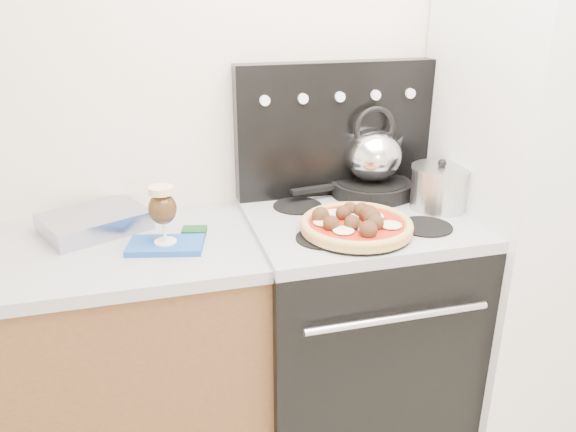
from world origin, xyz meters
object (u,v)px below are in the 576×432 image
object	(u,v)px
beer_glass	(163,215)
tea_kettle	(373,151)
stock_pot	(439,189)
base_cabinet	(46,379)
pizza	(357,223)
pizza_pan	(356,232)
skillet	(371,188)
stove_body	(353,332)
fridge	(535,193)
oven_mitt	(166,245)

from	to	relation	value
beer_glass	tea_kettle	size ratio (longest dim) A/B	0.79
beer_glass	stock_pot	distance (m)	0.98
base_cabinet	pizza	xyz separation A→B (m)	(1.04, -0.16, 0.53)
pizza_pan	base_cabinet	bearing A→B (deg)	171.29
beer_glass	base_cabinet	bearing A→B (deg)	170.72
pizza_pan	tea_kettle	size ratio (longest dim) A/B	1.46
skillet	stock_pot	xyz separation A→B (m)	(0.18, -0.20, 0.05)
pizza	skillet	distance (m)	0.39
stove_body	base_cabinet	bearing A→B (deg)	178.70
fridge	stock_pot	xyz separation A→B (m)	(-0.39, 0.03, 0.04)
oven_mitt	skillet	size ratio (longest dim) A/B	0.76
base_cabinet	pizza_pan	xyz separation A→B (m)	(1.04, -0.16, 0.50)
pizza_pan	beer_glass	bearing A→B (deg)	171.69
oven_mitt	beer_glass	distance (m)	0.10
skillet	tea_kettle	size ratio (longest dim) A/B	1.28
stove_body	tea_kettle	xyz separation A→B (m)	(0.13, 0.20, 0.66)
stove_body	stock_pot	xyz separation A→B (m)	(0.31, 0.00, 0.55)
pizza	stove_body	bearing A→B (deg)	65.08
pizza	tea_kettle	world-z (taller)	tea_kettle
pizza_pan	tea_kettle	distance (m)	0.42
stove_body	stock_pot	distance (m)	0.64
stove_body	fridge	xyz separation A→B (m)	(0.70, -0.03, 0.51)
fridge	pizza	world-z (taller)	fridge
beer_glass	pizza	bearing A→B (deg)	-8.31
oven_mitt	pizza_pan	distance (m)	0.61
oven_mitt	tea_kettle	world-z (taller)	tea_kettle
beer_glass	pizza	distance (m)	0.62
skillet	stock_pot	size ratio (longest dim) A/B	1.52
skillet	stock_pot	bearing A→B (deg)	-47.63
skillet	pizza_pan	bearing A→B (deg)	-120.05
pizza_pan	pizza	xyz separation A→B (m)	(0.00, 0.00, 0.03)
fridge	beer_glass	size ratio (longest dim) A/B	10.01
tea_kettle	pizza	bearing A→B (deg)	-129.69
beer_glass	pizza_pan	distance (m)	0.62
stove_body	beer_glass	distance (m)	0.88
pizza	tea_kettle	distance (m)	0.41
fridge	pizza_pan	world-z (taller)	fridge
stock_pot	tea_kettle	bearing A→B (deg)	132.37
stove_body	pizza	xyz separation A→B (m)	(-0.06, -0.13, 0.52)
base_cabinet	pizza	world-z (taller)	pizza
base_cabinet	tea_kettle	world-z (taller)	tea_kettle
pizza	pizza_pan	bearing A→B (deg)	180.00
fridge	skillet	distance (m)	0.61
pizza	base_cabinet	bearing A→B (deg)	171.29
tea_kettle	stock_pot	distance (m)	0.29
pizza	oven_mitt	bearing A→B (deg)	171.69
pizza	tea_kettle	size ratio (longest dim) A/B	1.51
base_cabinet	tea_kettle	bearing A→B (deg)	8.09
fridge	stock_pot	world-z (taller)	fridge
beer_glass	pizza	world-z (taller)	beer_glass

